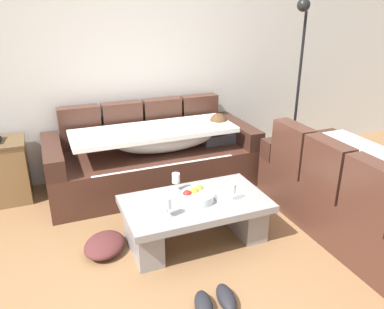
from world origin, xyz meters
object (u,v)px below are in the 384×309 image
(crumpled_garment, at_px, (105,245))
(coffee_table, at_px, (195,215))
(floor_lamp, at_px, (298,76))
(wine_glass_far_back, at_px, (176,179))
(fruit_bowl, at_px, (197,196))
(pair_of_shoes, at_px, (215,302))
(wine_glass_near_left, at_px, (167,203))
(couch_along_wall, at_px, (155,157))
(couch_near_window, at_px, (355,194))
(open_magazine, at_px, (230,195))
(wine_glass_near_right, at_px, (232,189))

(crumpled_garment, bearing_deg, coffee_table, -9.17)
(floor_lamp, bearing_deg, wine_glass_far_back, -155.63)
(fruit_bowl, bearing_deg, pair_of_shoes, -103.64)
(wine_glass_near_left, xyz_separation_m, wine_glass_far_back, (0.21, 0.38, 0.00))
(couch_along_wall, xyz_separation_m, fruit_bowl, (0.01, -1.16, 0.09))
(couch_near_window, height_order, wine_glass_far_back, couch_near_window)
(wine_glass_far_back, bearing_deg, wine_glass_near_left, -118.58)
(pair_of_shoes, bearing_deg, fruit_bowl, 76.36)
(fruit_bowl, height_order, crumpled_garment, fruit_bowl)
(open_magazine, distance_m, floor_lamp, 1.91)
(couch_along_wall, distance_m, crumpled_garment, 1.32)
(coffee_table, height_order, fruit_bowl, fruit_bowl)
(fruit_bowl, height_order, open_magazine, fruit_bowl)
(pair_of_shoes, bearing_deg, floor_lamp, 44.10)
(fruit_bowl, distance_m, wine_glass_near_left, 0.36)
(wine_glass_far_back, bearing_deg, pair_of_shoes, -94.99)
(coffee_table, bearing_deg, wine_glass_near_right, -24.79)
(couch_near_window, bearing_deg, couch_along_wall, 42.52)
(couch_along_wall, height_order, couch_near_window, same)
(fruit_bowl, xyz_separation_m, wine_glass_near_right, (0.26, -0.13, 0.08))
(crumpled_garment, bearing_deg, wine_glass_far_back, 8.86)
(couch_along_wall, relative_size, pair_of_shoes, 6.54)
(floor_lamp, bearing_deg, couch_near_window, -102.75)
(coffee_table, bearing_deg, crumpled_garment, 170.83)
(couch_near_window, distance_m, fruit_bowl, 1.42)
(couch_near_window, height_order, fruit_bowl, couch_near_window)
(couch_along_wall, distance_m, coffee_table, 1.17)
(wine_glass_near_right, bearing_deg, floor_lamp, 39.17)
(floor_lamp, bearing_deg, wine_glass_near_left, -149.17)
(floor_lamp, bearing_deg, open_magazine, -142.50)
(couch_along_wall, height_order, wine_glass_near_left, couch_along_wall)
(crumpled_garment, bearing_deg, open_magazine, -8.47)
(wine_glass_near_left, relative_size, crumpled_garment, 0.42)
(wine_glass_near_left, bearing_deg, fruit_bowl, 27.24)
(fruit_bowl, height_order, wine_glass_near_right, wine_glass_near_right)
(couch_along_wall, xyz_separation_m, floor_lamp, (1.70, -0.12, 0.78))
(couch_near_window, bearing_deg, pair_of_shoes, 105.54)
(couch_near_window, distance_m, open_magazine, 1.13)
(crumpled_garment, bearing_deg, couch_along_wall, 53.78)
(couch_along_wall, xyz_separation_m, wine_glass_near_right, (0.27, -1.29, 0.16))
(wine_glass_far_back, relative_size, pair_of_shoes, 0.49)
(wine_glass_far_back, relative_size, open_magazine, 0.59)
(coffee_table, bearing_deg, wine_glass_near_left, -152.34)
(wine_glass_far_back, height_order, crumpled_garment, wine_glass_far_back)
(coffee_table, height_order, wine_glass_near_left, wine_glass_near_left)
(couch_along_wall, xyz_separation_m, wine_glass_far_back, (-0.09, -0.94, 0.16))
(pair_of_shoes, bearing_deg, couch_along_wall, 84.68)
(wine_glass_far_back, bearing_deg, couch_near_window, -21.24)
(fruit_bowl, height_order, wine_glass_near_left, wine_glass_near_left)
(open_magazine, xyz_separation_m, floor_lamp, (1.40, 1.07, 0.73))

